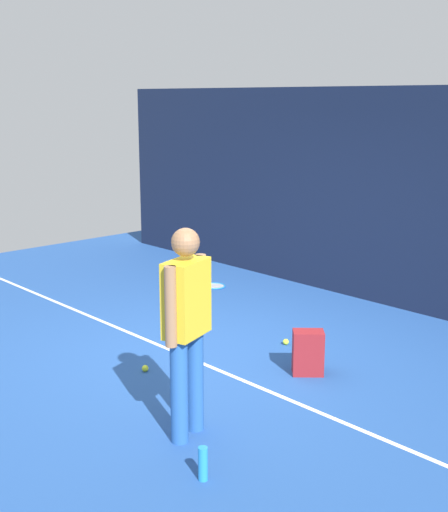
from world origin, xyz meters
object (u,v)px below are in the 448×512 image
Objects in this scene: backpack at (308,353)px; tennis_ball_by_fence at (286,342)px; tennis_racket at (213,286)px; tennis_player at (186,321)px; water_bottle at (203,464)px; tennis_ball_near_player at (145,368)px.

tennis_ball_by_fence is (-0.68, 0.44, -0.18)m from backpack.
tennis_ball_by_fence is (2.29, -0.98, 0.02)m from tennis_racket.
tennis_player reaches higher than backpack.
backpack is 6.67× the size of tennis_ball_by_fence.
tennis_player is 25.76× the size of tennis_ball_by_fence.
tennis_ball_by_fence is (-0.86, 2.13, -0.93)m from tennis_player.
backpack is at bearing 110.56° from water_bottle.
water_bottle is at bearing 64.73° from backpack.
tennis_ball_by_fence is at bearing -176.53° from tennis_player.
water_bottle is at bearing -25.22° from tennis_ball_near_player.
tennis_ball_near_player and tennis_ball_by_fence have the same top height.
water_bottle reaches higher than tennis_racket.
backpack reaches higher than water_bottle.
water_bottle is at bearing -59.75° from tennis_ball_by_fence.
backpack is 6.67× the size of tennis_ball_near_player.
tennis_ball_by_fence is at bearing 120.25° from water_bottle.
tennis_player is 6.71× the size of water_bottle.
tennis_player is at bearing -68.03° from tennis_ball_by_fence.
tennis_racket is 3.17m from tennis_ball_near_player.
tennis_racket is at bearing 125.71° from tennis_ball_near_player.
water_bottle is (3.73, -3.46, 0.11)m from tennis_racket.
tennis_racket is 5.09m from water_bottle.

